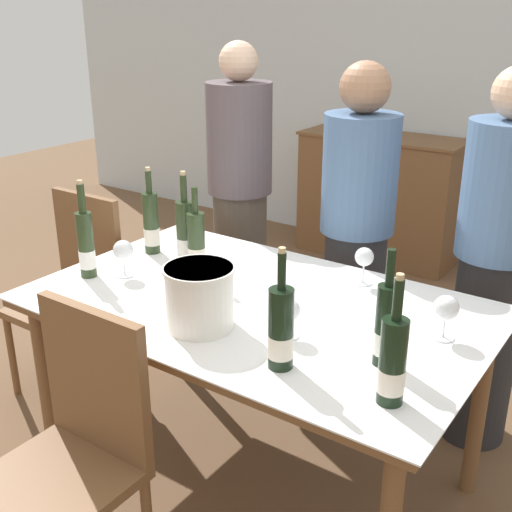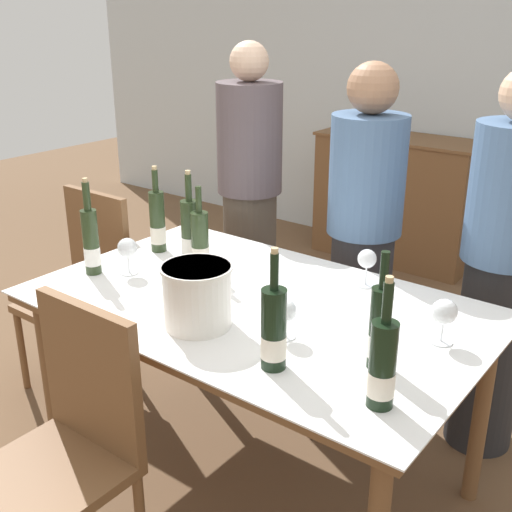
{
  "view_description": "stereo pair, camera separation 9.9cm",
  "coord_description": "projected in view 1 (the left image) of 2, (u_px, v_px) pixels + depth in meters",
  "views": [
    {
      "loc": [
        1.2,
        -1.73,
        1.78
      ],
      "look_at": [
        0.0,
        0.0,
        0.96
      ],
      "focal_mm": 45.0,
      "sensor_mm": 36.0,
      "label": 1
    },
    {
      "loc": [
        1.28,
        -1.67,
        1.78
      ],
      "look_at": [
        0.0,
        0.0,
        0.96
      ],
      "focal_mm": 45.0,
      "sensor_mm": 36.0,
      "label": 2
    }
  ],
  "objects": [
    {
      "name": "ground_plane",
      "position": [
        256.0,
        475.0,
        2.61
      ],
      "size": [
        12.0,
        12.0,
        0.0
      ],
      "primitive_type": "plane",
      "color": "brown"
    },
    {
      "name": "back_wall",
      "position": [
        499.0,
        67.0,
        4.27
      ],
      "size": [
        8.0,
        0.1,
        2.8
      ],
      "color": "silver",
      "rests_on": "ground_plane"
    },
    {
      "name": "sideboard_cabinet",
      "position": [
        379.0,
        197.0,
        4.75
      ],
      "size": [
        1.19,
        0.46,
        0.92
      ],
      "color": "brown",
      "rests_on": "ground_plane"
    },
    {
      "name": "dining_table",
      "position": [
        256.0,
        320.0,
        2.35
      ],
      "size": [
        1.65,
        1.02,
        0.78
      ],
      "color": "brown",
      "rests_on": "ground_plane"
    },
    {
      "name": "ice_bucket",
      "position": [
        200.0,
        296.0,
        2.11
      ],
      "size": [
        0.24,
        0.24,
        0.21
      ],
      "color": "white",
      "rests_on": "dining_table"
    },
    {
      "name": "wine_bottle_0",
      "position": [
        386.0,
        326.0,
        1.88
      ],
      "size": [
        0.07,
        0.07,
        0.37
      ],
      "color": "black",
      "rests_on": "dining_table"
    },
    {
      "name": "wine_bottle_1",
      "position": [
        196.0,
        244.0,
        2.56
      ],
      "size": [
        0.07,
        0.07,
        0.35
      ],
      "color": "#28381E",
      "rests_on": "dining_table"
    },
    {
      "name": "wine_bottle_2",
      "position": [
        86.0,
        245.0,
        2.5
      ],
      "size": [
        0.06,
        0.06,
        0.39
      ],
      "color": "#28381E",
      "rests_on": "dining_table"
    },
    {
      "name": "wine_bottle_3",
      "position": [
        151.0,
        224.0,
        2.75
      ],
      "size": [
        0.07,
        0.07,
        0.38
      ],
      "color": "#28381E",
      "rests_on": "dining_table"
    },
    {
      "name": "wine_bottle_4",
      "position": [
        281.0,
        330.0,
        1.87
      ],
      "size": [
        0.08,
        0.08,
        0.38
      ],
      "color": "black",
      "rests_on": "dining_table"
    },
    {
      "name": "wine_bottle_5",
      "position": [
        392.0,
        363.0,
        1.7
      ],
      "size": [
        0.07,
        0.07,
        0.38
      ],
      "color": "black",
      "rests_on": "dining_table"
    },
    {
      "name": "wine_bottle_6",
      "position": [
        185.0,
        234.0,
        2.63
      ],
      "size": [
        0.08,
        0.08,
        0.39
      ],
      "color": "#28381E",
      "rests_on": "dining_table"
    },
    {
      "name": "wine_glass_0",
      "position": [
        123.0,
        251.0,
        2.52
      ],
      "size": [
        0.08,
        0.08,
        0.15
      ],
      "color": "white",
      "rests_on": "dining_table"
    },
    {
      "name": "wine_glass_1",
      "position": [
        289.0,
        312.0,
        2.05
      ],
      "size": [
        0.07,
        0.07,
        0.13
      ],
      "color": "white",
      "rests_on": "dining_table"
    },
    {
      "name": "wine_glass_2",
      "position": [
        364.0,
        259.0,
        2.44
      ],
      "size": [
        0.07,
        0.07,
        0.15
      ],
      "color": "white",
      "rests_on": "dining_table"
    },
    {
      "name": "wine_glass_3",
      "position": [
        446.0,
        309.0,
        2.04
      ],
      "size": [
        0.08,
        0.08,
        0.15
      ],
      "color": "white",
      "rests_on": "dining_table"
    },
    {
      "name": "chair_near_front",
      "position": [
        75.0,
        444.0,
        1.93
      ],
      "size": [
        0.42,
        0.42,
        0.96
      ],
      "color": "brown",
      "rests_on": "ground_plane"
    },
    {
      "name": "chair_left_end",
      "position": [
        76.0,
        283.0,
        3.08
      ],
      "size": [
        0.42,
        0.42,
        0.96
      ],
      "color": "brown",
      "rests_on": "ground_plane"
    },
    {
      "name": "person_host",
      "position": [
        240.0,
        205.0,
        3.32
      ],
      "size": [
        0.33,
        0.33,
        1.63
      ],
      "color": "#51473D",
      "rests_on": "ground_plane"
    },
    {
      "name": "person_guest_left",
      "position": [
        356.0,
        241.0,
        2.89
      ],
      "size": [
        0.33,
        0.33,
        1.58
      ],
      "color": "#2D2D33",
      "rests_on": "ground_plane"
    },
    {
      "name": "person_guest_right",
      "position": [
        494.0,
        268.0,
        2.59
      ],
      "size": [
        0.33,
        0.33,
        1.59
      ],
      "color": "#262628",
      "rests_on": "ground_plane"
    }
  ]
}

